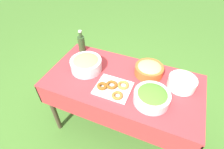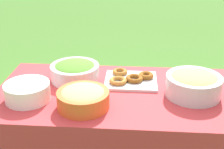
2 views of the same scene
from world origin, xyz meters
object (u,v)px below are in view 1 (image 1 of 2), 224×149
(pasta_bowl, at_px, (149,69))
(olive_oil_bottle, at_px, (81,43))
(plate_stack, at_px, (182,83))
(donut_platter, at_px, (113,88))
(salad_bowl, at_px, (152,97))
(bread_bowl, at_px, (86,64))

(pasta_bowl, xyz_separation_m, olive_oil_bottle, (0.79, -0.10, 0.04))
(plate_stack, bearing_deg, pasta_bowl, -10.04)
(donut_platter, height_order, olive_oil_bottle, olive_oil_bottle)
(salad_bowl, height_order, donut_platter, salad_bowl)
(donut_platter, bearing_deg, bread_bowl, -22.71)
(plate_stack, relative_size, olive_oil_bottle, 0.99)
(donut_platter, xyz_separation_m, bread_bowl, (0.35, -0.15, 0.05))
(donut_platter, xyz_separation_m, plate_stack, (-0.55, -0.27, 0.03))
(salad_bowl, xyz_separation_m, pasta_bowl, (0.10, -0.33, -0.00))
(pasta_bowl, relative_size, olive_oil_bottle, 1.10)
(plate_stack, height_order, bread_bowl, bread_bowl)
(plate_stack, height_order, olive_oil_bottle, olive_oil_bottle)
(pasta_bowl, xyz_separation_m, donut_platter, (0.24, 0.32, -0.04))
(bread_bowl, bearing_deg, salad_bowl, 167.59)
(salad_bowl, relative_size, olive_oil_bottle, 1.20)
(salad_bowl, xyz_separation_m, olive_oil_bottle, (0.90, -0.42, 0.04))
(olive_oil_bottle, xyz_separation_m, bread_bowl, (-0.21, 0.27, -0.03))
(salad_bowl, bearing_deg, olive_oil_bottle, -25.29)
(bread_bowl, bearing_deg, plate_stack, -172.43)
(pasta_bowl, xyz_separation_m, plate_stack, (-0.31, 0.06, -0.01))
(salad_bowl, relative_size, pasta_bowl, 1.10)
(pasta_bowl, bearing_deg, donut_platter, 53.63)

